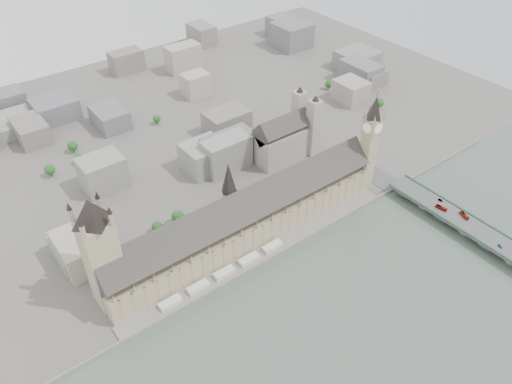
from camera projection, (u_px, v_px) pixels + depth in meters
ground at (258, 250)px, 429.59m from camera, size 900.00×900.00×0.00m
embankment_wall at (269, 259)px, 419.33m from camera, size 600.00×1.50×3.00m
river_terrace at (263, 254)px, 424.31m from camera, size 270.00×15.00×2.00m
terrace_tents at (224, 273)px, 403.78m from camera, size 118.00×7.00×4.00m
palace_of_westminster at (244, 218)px, 427.68m from camera, size 265.00×40.73×55.44m
elizabeth_tower at (371, 137)px, 463.80m from camera, size 17.00×17.00×107.50m
victoria_tower at (100, 249)px, 353.48m from camera, size 30.00×30.00×100.00m
central_tower at (229, 187)px, 404.91m from camera, size 13.00×13.00×48.00m
westminster_bridge at (460, 223)px, 448.83m from camera, size 25.00×325.00×10.25m
bridge_parapets at (507, 247)px, 417.62m from camera, size 25.00×235.00×1.15m
westminster_abbey at (287, 137)px, 525.62m from camera, size 68.00×36.00×64.00m
city_skyline_inland at (128, 117)px, 570.05m from camera, size 720.00×360.00×38.00m
park_trees at (210, 212)px, 457.47m from camera, size 110.00×30.00×15.00m
red_bus_north at (441, 208)px, 455.34m from camera, size 4.06×11.09×3.02m
red_bus_south at (464, 215)px, 447.19m from camera, size 6.45×11.37×3.11m
car_blue at (500, 246)px, 417.78m from camera, size 3.38×5.15×1.63m
car_silver at (440, 200)px, 465.27m from camera, size 1.59×4.39×1.44m
car_approach at (353, 150)px, 531.17m from camera, size 3.75×5.67×1.53m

